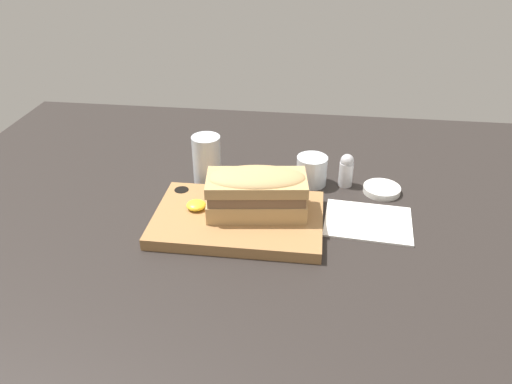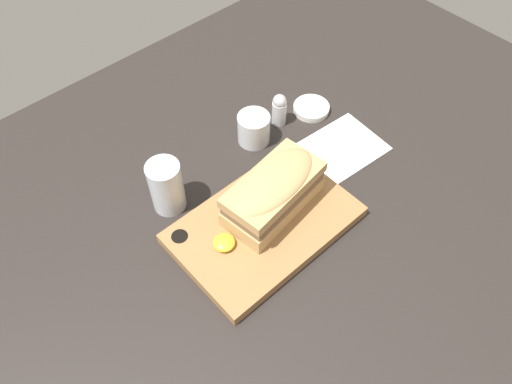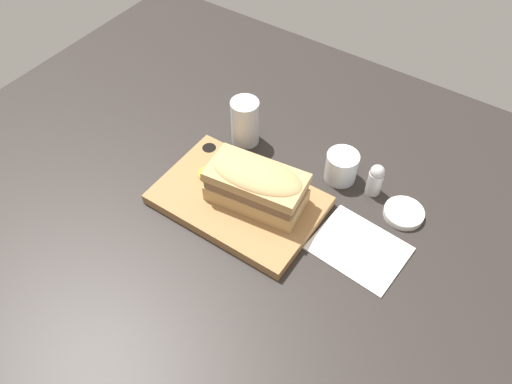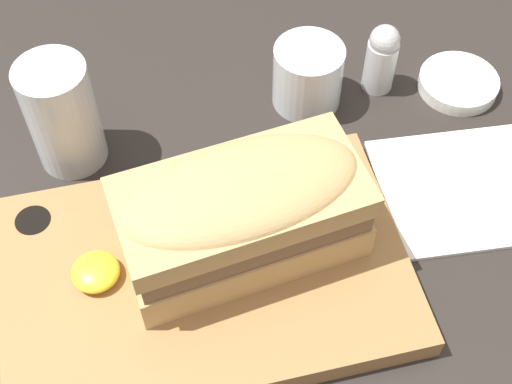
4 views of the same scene
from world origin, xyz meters
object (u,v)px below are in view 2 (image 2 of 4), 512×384
Objects in this scene: wine_glass at (254,130)px; condiment_dish at (311,108)px; salt_shaker at (279,109)px; serving_board at (264,225)px; sandwich at (273,191)px; water_glass at (167,189)px; napkin at (341,148)px.

condiment_dish is at bearing -7.48° from wine_glass.
salt_shaker reaches higher than condiment_dish.
wine_glass is (13.68, 17.92, 1.79)cm from serving_board.
serving_board is 33.09cm from condiment_dish.
sandwich is at bearing 20.70° from serving_board.
serving_board is 2.99× the size of water_glass.
napkin is (25.34, 3.68, -0.94)cm from serving_board.
napkin is 2.38× the size of salt_shaker.
napkin is at bearing -50.65° from wine_glass.
napkin is (21.86, 2.37, -6.93)cm from sandwich.
sandwich is 24.66cm from salt_shaker.
wine_glass is at bearing 52.64° from serving_board.
condiment_dish is (29.01, 15.90, -0.45)cm from serving_board.
condiment_dish reaches higher than napkin.
serving_board is 4.34× the size of salt_shaker.
salt_shaker is at bearing 40.60° from serving_board.
sandwich is 19.93cm from wine_glass.
water_glass is at bearing -175.41° from wine_glass.
wine_glass is at bearing 129.35° from napkin.
napkin is at bearing 8.27° from serving_board.
sandwich is at bearing -121.56° from wine_glass.
napkin is at bearing -73.97° from salt_shaker.
wine_glass is 15.63cm from condiment_dish.
condiment_dish is at bearing 73.28° from napkin.
serving_board is 18.97cm from water_glass.
serving_board is 22.61cm from wine_glass.
water_glass is 30.72cm from salt_shaker.
salt_shaker is (7.51, 0.24, 0.90)cm from wine_glass.
sandwich is 1.84× the size of water_glass.
water_glass reaches higher than salt_shaker.
wine_glass is (10.20, 16.60, -4.20)cm from sandwich.
sandwich reaches higher than serving_board.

